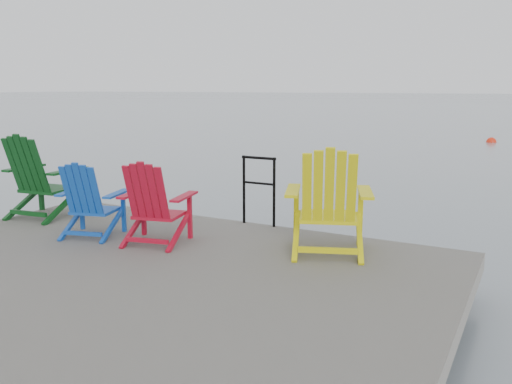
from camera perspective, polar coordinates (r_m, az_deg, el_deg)
The scene contains 8 objects.
ground at distance 5.50m, azimuth -14.39°, elevation -13.79°, with size 400.00×400.00×0.00m, color gray.
dock at distance 5.36m, azimuth -14.57°, elevation -10.41°, with size 6.00×5.00×1.40m.
handrail at distance 6.99m, azimuth 0.30°, elevation 0.86°, with size 0.48×0.04×0.90m.
chair_green at distance 7.95m, azimuth -21.83°, elevation 1.54°, with size 0.97×0.91×1.14m.
chair_blue at distance 6.74m, azimuth -17.11°, elevation -0.75°, with size 0.84×0.80×0.90m.
chair_red at distance 6.25m, azimuth -10.67°, elevation -1.10°, with size 0.87×0.82×0.96m.
chair_yellow at distance 5.80m, azimuth 7.66°, elevation -0.96°, with size 1.10×1.05×1.15m.
buoy_a at distance 24.73m, azimuth 23.52°, elevation 4.83°, with size 0.41×0.41×0.41m, color red.
Camera 1 is at (3.42, -3.65, 2.27)m, focal length 38.00 mm.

